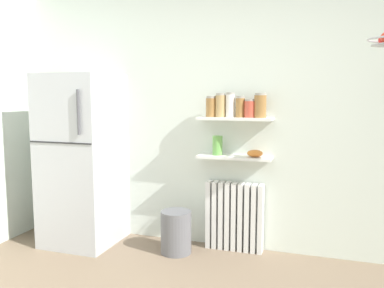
# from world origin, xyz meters

# --- Properties ---
(back_wall) EXTENTS (7.04, 0.10, 2.60)m
(back_wall) POSITION_xyz_m (0.00, 2.05, 1.30)
(back_wall) COLOR silver
(back_wall) RESTS_ON ground_plane
(refrigerator) EXTENTS (0.67, 0.72, 1.68)m
(refrigerator) POSITION_xyz_m (-1.43, 1.66, 0.84)
(refrigerator) COLOR #B7BABF
(refrigerator) RESTS_ON ground_plane
(radiator) EXTENTS (0.55, 0.12, 0.65)m
(radiator) POSITION_xyz_m (0.06, 1.92, 0.33)
(radiator) COLOR white
(radiator) RESTS_ON ground_plane
(wall_shelf_lower) EXTENTS (0.69, 0.22, 0.02)m
(wall_shelf_lower) POSITION_xyz_m (0.06, 1.89, 0.91)
(wall_shelf_lower) COLOR white
(wall_shelf_upper) EXTENTS (0.69, 0.22, 0.02)m
(wall_shelf_upper) POSITION_xyz_m (0.06, 1.89, 1.26)
(wall_shelf_upper) COLOR white
(storage_jar_0) EXTENTS (0.10, 0.10, 0.19)m
(storage_jar_0) POSITION_xyz_m (-0.17, 1.89, 1.37)
(storage_jar_0) COLOR olive
(storage_jar_0) RESTS_ON wall_shelf_upper
(storage_jar_1) EXTENTS (0.10, 0.10, 0.22)m
(storage_jar_1) POSITION_xyz_m (-0.08, 1.89, 1.39)
(storage_jar_1) COLOR tan
(storage_jar_1) RESTS_ON wall_shelf_upper
(storage_jar_2) EXTENTS (0.08, 0.08, 0.23)m
(storage_jar_2) POSITION_xyz_m (0.01, 1.89, 1.39)
(storage_jar_2) COLOR silver
(storage_jar_2) RESTS_ON wall_shelf_upper
(storage_jar_3) EXTENTS (0.08, 0.08, 0.19)m
(storage_jar_3) POSITION_xyz_m (0.10, 1.89, 1.37)
(storage_jar_3) COLOR olive
(storage_jar_3) RESTS_ON wall_shelf_upper
(storage_jar_4) EXTENTS (0.10, 0.10, 0.17)m
(storage_jar_4) POSITION_xyz_m (0.19, 1.89, 1.36)
(storage_jar_4) COLOR #C64C38
(storage_jar_4) RESTS_ON wall_shelf_upper
(storage_jar_5) EXTENTS (0.11, 0.11, 0.22)m
(storage_jar_5) POSITION_xyz_m (0.29, 1.89, 1.39)
(storage_jar_5) COLOR olive
(storage_jar_5) RESTS_ON wall_shelf_upper
(vase) EXTENTS (0.09, 0.09, 0.18)m
(vase) POSITION_xyz_m (-0.11, 1.89, 1.01)
(vase) COLOR #66A84C
(vase) RESTS_ON wall_shelf_lower
(shelf_bowl) EXTENTS (0.14, 0.14, 0.07)m
(shelf_bowl) POSITION_xyz_m (0.25, 1.89, 0.95)
(shelf_bowl) COLOR orange
(shelf_bowl) RESTS_ON wall_shelf_lower
(trash_bin) EXTENTS (0.29, 0.29, 0.40)m
(trash_bin) POSITION_xyz_m (-0.45, 1.67, 0.20)
(trash_bin) COLOR slate
(trash_bin) RESTS_ON ground_plane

